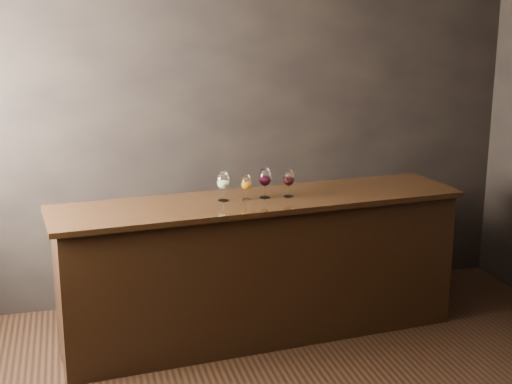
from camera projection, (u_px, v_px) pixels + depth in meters
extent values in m
cube|color=black|center=(220.00, 133.00, 5.80)|extent=(5.00, 0.02, 2.80)
cube|color=black|center=(260.00, 270.00, 5.25)|extent=(2.94, 0.89, 1.01)
cube|color=black|center=(260.00, 201.00, 5.12)|extent=(3.05, 0.97, 0.04)
cube|color=black|center=(223.00, 252.00, 5.82)|extent=(2.49, 0.40, 0.90)
cylinder|color=white|center=(223.00, 200.00, 5.05)|extent=(0.07, 0.07, 0.00)
cylinder|color=white|center=(223.00, 195.00, 5.04)|extent=(0.01, 0.01, 0.08)
ellipsoid|color=white|center=(223.00, 181.00, 5.02)|extent=(0.09, 0.09, 0.12)
cylinder|color=white|center=(223.00, 173.00, 5.01)|extent=(0.07, 0.07, 0.01)
ellipsoid|color=#CED077|center=(223.00, 184.00, 5.02)|extent=(0.07, 0.07, 0.06)
cylinder|color=white|center=(246.00, 199.00, 5.08)|extent=(0.06, 0.06, 0.00)
cylinder|color=white|center=(246.00, 195.00, 5.07)|extent=(0.01, 0.01, 0.07)
ellipsoid|color=white|center=(246.00, 183.00, 5.05)|extent=(0.08, 0.08, 0.11)
cylinder|color=white|center=(246.00, 176.00, 5.04)|extent=(0.06, 0.06, 0.01)
ellipsoid|color=#C96D07|center=(246.00, 185.00, 5.05)|extent=(0.06, 0.06, 0.05)
cylinder|color=white|center=(265.00, 197.00, 5.14)|extent=(0.08, 0.08, 0.00)
cylinder|color=white|center=(265.00, 192.00, 5.13)|extent=(0.01, 0.01, 0.08)
ellipsoid|color=white|center=(265.00, 177.00, 5.10)|extent=(0.09, 0.09, 0.13)
cylinder|color=white|center=(265.00, 170.00, 5.09)|extent=(0.07, 0.07, 0.01)
ellipsoid|color=black|center=(265.00, 180.00, 5.11)|extent=(0.07, 0.07, 0.06)
cylinder|color=white|center=(289.00, 196.00, 5.17)|extent=(0.07, 0.07, 0.00)
cylinder|color=white|center=(289.00, 191.00, 5.16)|extent=(0.01, 0.01, 0.07)
ellipsoid|color=white|center=(289.00, 178.00, 5.14)|extent=(0.08, 0.08, 0.12)
cylinder|color=white|center=(289.00, 171.00, 5.13)|extent=(0.06, 0.06, 0.01)
ellipsoid|color=black|center=(289.00, 181.00, 5.15)|extent=(0.07, 0.07, 0.05)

